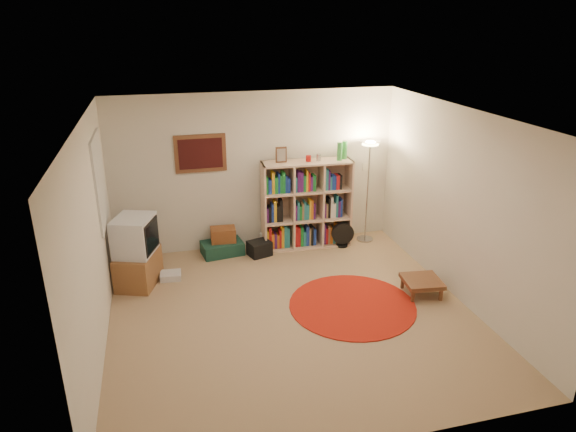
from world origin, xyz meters
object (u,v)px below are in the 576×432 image
object	(u,v)px
bookshelf	(305,206)
suitcase	(222,248)
side_table	(422,282)
floor_fan	(343,235)
floor_lamp	(369,158)
tv_stand	(137,253)

from	to	relation	value
bookshelf	suitcase	xyz separation A→B (m)	(-1.36, 0.00, -0.59)
side_table	floor_fan	bearing A→B (deg)	106.08
bookshelf	floor_fan	size ratio (longest dim) A/B	4.10
bookshelf	side_table	size ratio (longest dim) A/B	3.17
floor_fan	side_table	size ratio (longest dim) A/B	0.77
side_table	bookshelf	bearing A→B (deg)	119.04
floor_lamp	suitcase	size ratio (longest dim) A/B	2.50
bookshelf	floor_lamp	size ratio (longest dim) A/B	1.00
floor_fan	tv_stand	size ratio (longest dim) A/B	0.42
tv_stand	suitcase	distance (m)	1.49
floor_lamp	floor_fan	xyz separation A→B (m)	(-0.47, -0.16, -1.21)
floor_lamp	floor_fan	bearing A→B (deg)	-160.79
floor_lamp	floor_fan	distance (m)	1.31
tv_stand	floor_fan	bearing A→B (deg)	27.94
suitcase	side_table	bearing A→B (deg)	-46.64
side_table	tv_stand	bearing A→B (deg)	161.18
bookshelf	suitcase	size ratio (longest dim) A/B	2.51
tv_stand	side_table	distance (m)	3.93
floor_fan	bookshelf	bearing A→B (deg)	166.12
bookshelf	tv_stand	size ratio (longest dim) A/B	1.71
bookshelf	tv_stand	bearing A→B (deg)	-162.87
floor_lamp	tv_stand	xyz separation A→B (m)	(-3.68, -0.64, -0.94)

